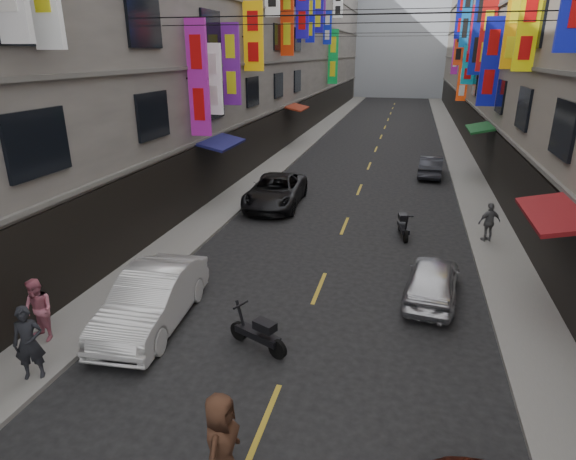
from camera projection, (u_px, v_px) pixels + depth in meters
The scene contains 19 objects.
sidewalk_left at pixel (300, 145), 38.41m from camera, with size 2.00×90.00×0.12m, color slate.
sidewalk_right at pixel (458, 152), 35.69m from camera, with size 2.00×90.00×0.12m, color slate.
building_row_left at pixel (224, 18), 36.50m from camera, with size 10.14×90.00×19.00m.
building_row_right at pixel (573, 12), 31.07m from camera, with size 10.14×90.00×19.00m.
haze_block at pixel (403, 27), 78.77m from camera, with size 18.00×8.00×22.00m, color #A6AEBA.
shop_signage at pixel (376, 11), 27.91m from camera, with size 14.00×55.00×12.63m.
street_awnings at pixel (326, 147), 21.76m from camera, with size 13.99×35.20×0.41m.
overhead_cables at pixel (369, 13), 23.10m from camera, with size 14.00×38.04×1.24m.
lane_markings at pixel (373, 157), 34.34m from camera, with size 0.12×80.20×0.01m.
scooter_crossing at pixel (258, 334), 11.95m from camera, with size 1.69×0.90×1.14m.
scooter_far_right at pixel (403, 226), 19.36m from camera, with size 0.62×1.79×1.14m.
car_left_mid at pixel (152, 299), 12.96m from camera, with size 1.63×4.66×1.54m, color white.
car_left_far at pixel (276, 191), 23.20m from camera, with size 2.42×5.25×1.46m, color black.
car_right_mid at pixel (432, 280), 14.35m from camera, with size 1.49×3.71×1.26m, color silver.
car_right_far at pixel (431, 166), 28.69m from camera, with size 1.31×3.76×1.24m, color #2A2B32.
pedestrian_lnear at pixel (29, 343), 10.59m from camera, with size 0.64×0.59×1.76m, color black.
pedestrian_lfar at pixel (38, 311), 12.00m from camera, with size 0.81×0.55×1.66m, color #D36F87.
pedestrian_rfar at pixel (489, 222), 18.46m from camera, with size 0.90×0.51×1.54m, color #5F5F62.
pedestrian_crossing at pixel (221, 444), 7.91m from camera, with size 0.93×0.63×1.89m, color #43281B.
Camera 1 is at (2.34, 4.52, 7.00)m, focal length 30.00 mm.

